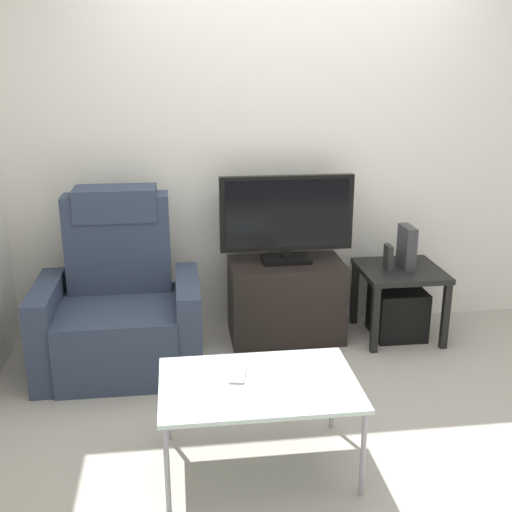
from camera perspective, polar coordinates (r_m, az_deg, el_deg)
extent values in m
plane|color=#9E998E|center=(3.67, 5.41, -12.71)|extent=(6.40, 6.40, 0.00)
cube|color=silver|center=(4.31, 2.60, 10.32)|extent=(6.40, 0.06, 2.60)
cube|color=black|center=(4.29, 2.73, -3.97)|extent=(0.76, 0.45, 0.54)
cube|color=black|center=(4.06, 3.27, -3.66)|extent=(0.70, 0.02, 0.02)
cube|color=black|center=(4.09, 3.15, -2.95)|extent=(0.34, 0.11, 0.04)
cube|color=black|center=(4.21, 2.73, -0.28)|extent=(0.32, 0.20, 0.03)
cube|color=black|center=(4.20, 2.74, 0.24)|extent=(0.06, 0.04, 0.05)
cube|color=black|center=(4.13, 2.80, 3.88)|extent=(0.88, 0.05, 0.50)
cube|color=black|center=(4.10, 2.86, 3.80)|extent=(0.81, 0.01, 0.45)
cube|color=#2D384C|center=(3.97, -12.19, -7.15)|extent=(0.70, 0.72, 0.42)
cube|color=#2D384C|center=(4.04, -12.38, 1.17)|extent=(0.64, 0.20, 0.62)
cube|color=#2D384C|center=(4.00, -12.59, 4.69)|extent=(0.50, 0.26, 0.20)
cube|color=#2D384C|center=(4.00, -18.29, -6.37)|extent=(0.14, 0.68, 0.56)
cube|color=#2D384C|center=(3.92, -6.11, -6.01)|extent=(0.14, 0.68, 0.56)
cube|color=black|center=(4.34, 12.96, -1.31)|extent=(0.54, 0.54, 0.04)
cube|color=black|center=(4.15, 10.74, -5.72)|extent=(0.04, 0.04, 0.45)
cube|color=black|center=(4.31, 16.79, -5.25)|extent=(0.04, 0.04, 0.45)
cube|color=black|center=(4.57, 8.93, -3.38)|extent=(0.04, 0.04, 0.45)
cube|color=black|center=(4.72, 14.50, -3.05)|extent=(0.04, 0.04, 0.45)
cube|color=black|center=(4.45, 12.69, -4.98)|extent=(0.34, 0.34, 0.34)
cube|color=#262626|center=(4.26, 11.88, -0.15)|extent=(0.03, 0.10, 0.17)
cube|color=#333338|center=(4.32, 13.50, 0.79)|extent=(0.07, 0.20, 0.29)
cube|color=#B2C6C1|center=(2.91, 0.24, -11.54)|extent=(0.90, 0.60, 0.02)
cylinder|color=gray|center=(2.78, -8.06, -18.63)|extent=(0.02, 0.02, 0.42)
cylinder|color=gray|center=(2.88, 9.68, -17.27)|extent=(0.02, 0.02, 0.42)
cylinder|color=gray|center=(3.24, -8.01, -12.98)|extent=(0.02, 0.02, 0.42)
cylinder|color=gray|center=(3.32, 6.96, -12.05)|extent=(0.02, 0.02, 0.42)
cube|color=#B7B7BC|center=(2.95, -1.68, -10.76)|extent=(0.10, 0.16, 0.01)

